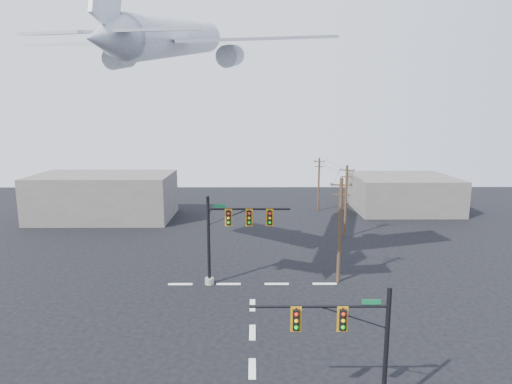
{
  "coord_description": "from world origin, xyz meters",
  "views": [
    {
      "loc": [
        0.07,
        -21.54,
        13.89
      ],
      "look_at": [
        0.24,
        5.0,
        9.05
      ],
      "focal_mm": 30.0,
      "sensor_mm": 36.0,
      "label": 1
    }
  ],
  "objects_px": {
    "airliner": "(174,38)",
    "utility_pole_b": "(346,200)",
    "signal_mast_near": "(356,347)",
    "utility_pole_a": "(340,229)",
    "utility_pole_c": "(319,183)",
    "signal_mast_far": "(229,235)"
  },
  "relations": [
    {
      "from": "signal_mast_far",
      "to": "utility_pole_c",
      "type": "distance_m",
      "value": 29.8
    },
    {
      "from": "signal_mast_near",
      "to": "signal_mast_far",
      "type": "height_order",
      "value": "signal_mast_far"
    },
    {
      "from": "signal_mast_far",
      "to": "utility_pole_b",
      "type": "height_order",
      "value": "utility_pole_b"
    },
    {
      "from": "utility_pole_b",
      "to": "utility_pole_a",
      "type": "bearing_deg",
      "value": -83.98
    },
    {
      "from": "signal_mast_far",
      "to": "signal_mast_near",
      "type": "bearing_deg",
      "value": -66.73
    },
    {
      "from": "utility_pole_a",
      "to": "airliner",
      "type": "distance_m",
      "value": 20.11
    },
    {
      "from": "signal_mast_near",
      "to": "utility_pole_c",
      "type": "bearing_deg",
      "value": 83.69
    },
    {
      "from": "signal_mast_near",
      "to": "utility_pole_c",
      "type": "relative_size",
      "value": 0.85
    },
    {
      "from": "utility_pole_b",
      "to": "airliner",
      "type": "distance_m",
      "value": 25.84
    },
    {
      "from": "signal_mast_near",
      "to": "utility_pole_b",
      "type": "distance_m",
      "value": 30.01
    },
    {
      "from": "signal_mast_near",
      "to": "utility_pole_b",
      "type": "bearing_deg",
      "value": 78.91
    },
    {
      "from": "signal_mast_far",
      "to": "utility_pole_a",
      "type": "relative_size",
      "value": 0.84
    },
    {
      "from": "utility_pole_b",
      "to": "signal_mast_far",
      "type": "bearing_deg",
      "value": -111.85
    },
    {
      "from": "utility_pole_a",
      "to": "utility_pole_b",
      "type": "distance_m",
      "value": 13.8
    },
    {
      "from": "utility_pole_a",
      "to": "utility_pole_c",
      "type": "bearing_deg",
      "value": 94.34
    },
    {
      "from": "utility_pole_a",
      "to": "airliner",
      "type": "bearing_deg",
      "value": -174.78
    },
    {
      "from": "utility_pole_a",
      "to": "utility_pole_b",
      "type": "height_order",
      "value": "utility_pole_a"
    },
    {
      "from": "utility_pole_a",
      "to": "utility_pole_b",
      "type": "xyz_separation_m",
      "value": [
        3.37,
        13.38,
        -0.3
      ]
    },
    {
      "from": "utility_pole_a",
      "to": "utility_pole_c",
      "type": "height_order",
      "value": "utility_pole_a"
    },
    {
      "from": "airliner",
      "to": "utility_pole_b",
      "type": "bearing_deg",
      "value": -43.65
    },
    {
      "from": "utility_pole_c",
      "to": "airliner",
      "type": "height_order",
      "value": "airliner"
    },
    {
      "from": "utility_pole_c",
      "to": "airliner",
      "type": "bearing_deg",
      "value": -99.39
    }
  ]
}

